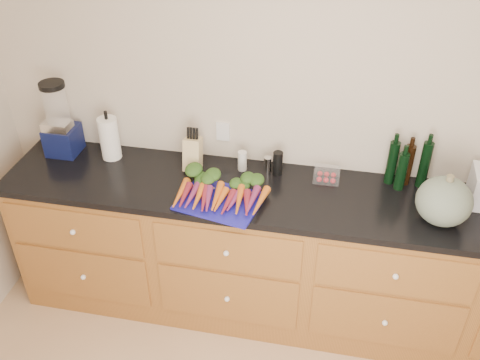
% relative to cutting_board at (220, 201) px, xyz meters
% --- Properties ---
extents(wall_back, '(4.10, 0.05, 2.60)m').
position_rel_cutting_board_xyz_m(wall_back, '(0.52, 0.48, 0.35)').
color(wall_back, beige).
rests_on(wall_back, ground).
extents(cabinets, '(3.60, 0.64, 0.90)m').
position_rel_cutting_board_xyz_m(cabinets, '(0.52, 0.16, -0.49)').
color(cabinets, brown).
rests_on(cabinets, ground).
extents(countertop, '(3.64, 0.62, 0.04)m').
position_rel_cutting_board_xyz_m(countertop, '(0.52, 0.16, -0.03)').
color(countertop, black).
rests_on(countertop, cabinets).
extents(cutting_board, '(0.49, 0.41, 0.01)m').
position_rel_cutting_board_xyz_m(cutting_board, '(0.00, 0.00, 0.00)').
color(cutting_board, '#1B189F').
rests_on(cutting_board, countertop).
extents(carrots, '(0.49, 0.34, 0.06)m').
position_rel_cutting_board_xyz_m(carrots, '(-0.00, 0.04, 0.03)').
color(carrots, orange).
rests_on(carrots, cutting_board).
extents(squash, '(0.28, 0.28, 0.25)m').
position_rel_cutting_board_xyz_m(squash, '(1.16, 0.07, 0.12)').
color(squash, '#546454').
rests_on(squash, countertop).
extents(blender_appliance, '(0.19, 0.19, 0.47)m').
position_rel_cutting_board_xyz_m(blender_appliance, '(-1.07, 0.32, 0.20)').
color(blender_appliance, '#0D1440').
rests_on(blender_appliance, countertop).
extents(paper_towel, '(0.12, 0.12, 0.27)m').
position_rel_cutting_board_xyz_m(paper_towel, '(-0.76, 0.32, 0.13)').
color(paper_towel, white).
rests_on(paper_towel, countertop).
extents(knife_block, '(0.10, 0.10, 0.19)m').
position_rel_cutting_board_xyz_m(knife_block, '(-0.23, 0.30, 0.09)').
color(knife_block, tan).
rests_on(knife_block, countertop).
extents(grinder_salt, '(0.05, 0.05, 0.12)m').
position_rel_cutting_board_xyz_m(grinder_salt, '(0.06, 0.34, 0.06)').
color(grinder_salt, silver).
rests_on(grinder_salt, countertop).
extents(grinder_pepper, '(0.06, 0.06, 0.14)m').
position_rel_cutting_board_xyz_m(grinder_pepper, '(0.27, 0.34, 0.07)').
color(grinder_pepper, black).
rests_on(grinder_pepper, countertop).
extents(canister_chrome, '(0.04, 0.04, 0.10)m').
position_rel_cutting_board_xyz_m(canister_chrome, '(0.21, 0.34, 0.05)').
color(canister_chrome, silver).
rests_on(canister_chrome, countertop).
extents(tomato_box, '(0.15, 0.12, 0.07)m').
position_rel_cutting_board_xyz_m(tomato_box, '(0.56, 0.33, 0.03)').
color(tomato_box, white).
rests_on(tomato_box, countertop).
extents(bottles, '(0.23, 0.12, 0.28)m').
position_rel_cutting_board_xyz_m(bottles, '(0.99, 0.37, 0.12)').
color(bottles, black).
rests_on(bottles, countertop).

